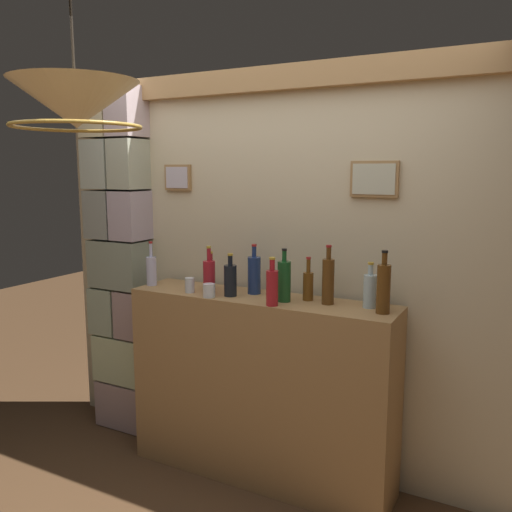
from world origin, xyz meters
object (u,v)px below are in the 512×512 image
(liquor_bottle_tequila, at_px, (254,274))
(glass_tumbler_highball, at_px, (209,290))
(liquor_bottle_whiskey, at_px, (209,276))
(liquor_bottle_rye, at_px, (284,281))
(liquor_bottle_vermouth, at_px, (328,280))
(liquor_bottle_amaro, at_px, (211,276))
(liquor_bottle_scotch, at_px, (272,286))
(liquor_bottle_vodka, at_px, (383,288))
(liquor_bottle_bourbon, at_px, (151,270))
(pendant_lamp, at_px, (76,106))
(glass_tumbler_rocks, at_px, (190,285))
(liquor_bottle_sherry, at_px, (230,280))
(liquor_bottle_gin, at_px, (370,290))
(liquor_bottle_brandy, at_px, (308,285))

(liquor_bottle_tequila, bearing_deg, glass_tumbler_highball, -133.19)
(liquor_bottle_whiskey, height_order, liquor_bottle_rye, liquor_bottle_rye)
(liquor_bottle_vermouth, relative_size, liquor_bottle_whiskey, 1.15)
(liquor_bottle_amaro, bearing_deg, liquor_bottle_scotch, -20.42)
(liquor_bottle_scotch, bearing_deg, liquor_bottle_vodka, 12.44)
(liquor_bottle_scotch, relative_size, liquor_bottle_amaro, 1.13)
(liquor_bottle_bourbon, relative_size, pendant_lamp, 0.46)
(liquor_bottle_tequila, xyz_separation_m, glass_tumbler_rocks, (-0.36, -0.16, -0.07))
(liquor_bottle_tequila, distance_m, glass_tumbler_rocks, 0.40)
(liquor_bottle_scotch, bearing_deg, liquor_bottle_tequila, 137.06)
(liquor_bottle_sherry, distance_m, liquor_bottle_gin, 0.81)
(liquor_bottle_rye, bearing_deg, pendant_lamp, -121.32)
(liquor_bottle_whiskey, bearing_deg, liquor_bottle_bourbon, 177.91)
(pendant_lamp, bearing_deg, liquor_bottle_sherry, 75.51)
(liquor_bottle_sherry, bearing_deg, liquor_bottle_bourbon, 178.28)
(liquor_bottle_sherry, height_order, liquor_bottle_brandy, liquor_bottle_sherry)
(liquor_bottle_brandy, relative_size, liquor_bottle_gin, 1.01)
(liquor_bottle_vermouth, bearing_deg, liquor_bottle_sherry, -171.28)
(liquor_bottle_vermouth, bearing_deg, liquor_bottle_brandy, 167.07)
(liquor_bottle_amaro, height_order, liquor_bottle_brandy, liquor_bottle_brandy)
(liquor_bottle_bourbon, relative_size, liquor_bottle_brandy, 1.14)
(liquor_bottle_sherry, xyz_separation_m, pendant_lamp, (-0.23, -0.90, 0.91))
(liquor_bottle_amaro, distance_m, pendant_lamp, 1.37)
(liquor_bottle_vodka, bearing_deg, liquor_bottle_scotch, -167.56)
(liquor_bottle_amaro, height_order, pendant_lamp, pendant_lamp)
(liquor_bottle_vodka, bearing_deg, liquor_bottle_rye, -178.76)
(liquor_bottle_scotch, height_order, liquor_bottle_gin, liquor_bottle_scotch)
(liquor_bottle_sherry, bearing_deg, liquor_bottle_rye, 5.11)
(liquor_bottle_rye, distance_m, glass_tumbler_highball, 0.45)
(liquor_bottle_gin, height_order, liquor_bottle_rye, liquor_bottle_rye)
(liquor_bottle_amaro, distance_m, liquor_bottle_rye, 0.54)
(liquor_bottle_bourbon, relative_size, liquor_bottle_amaro, 1.20)
(liquor_bottle_sherry, height_order, liquor_bottle_scotch, liquor_bottle_scotch)
(liquor_bottle_vodka, distance_m, liquor_bottle_whiskey, 1.04)
(liquor_bottle_bourbon, relative_size, glass_tumbler_rocks, 3.14)
(liquor_bottle_vermouth, height_order, liquor_bottle_whiskey, liquor_bottle_vermouth)
(liquor_bottle_bourbon, bearing_deg, liquor_bottle_tequila, 8.37)
(liquor_bottle_brandy, xyz_separation_m, glass_tumbler_highball, (-0.54, -0.20, -0.05))
(liquor_bottle_sherry, height_order, liquor_bottle_bourbon, liquor_bottle_bourbon)
(liquor_bottle_tequila, xyz_separation_m, liquor_bottle_scotch, (0.22, -0.21, -0.01))
(liquor_bottle_scotch, distance_m, glass_tumbler_highball, 0.42)
(liquor_bottle_bourbon, bearing_deg, liquor_bottle_rye, 0.73)
(liquor_bottle_amaro, xyz_separation_m, liquor_bottle_gin, (1.00, 0.01, 0.01))
(liquor_bottle_vodka, xyz_separation_m, liquor_bottle_whiskey, (-1.04, -0.04, -0.03))
(liquor_bottle_whiskey, bearing_deg, liquor_bottle_scotch, -10.62)
(liquor_bottle_bourbon, bearing_deg, liquor_bottle_whiskey, -2.09)
(glass_tumbler_rocks, bearing_deg, liquor_bottle_gin, 8.47)
(liquor_bottle_gin, height_order, glass_tumbler_highball, liquor_bottle_gin)
(liquor_bottle_vermouth, distance_m, liquor_bottle_brandy, 0.14)
(liquor_bottle_vodka, bearing_deg, pendant_lamp, -140.03)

